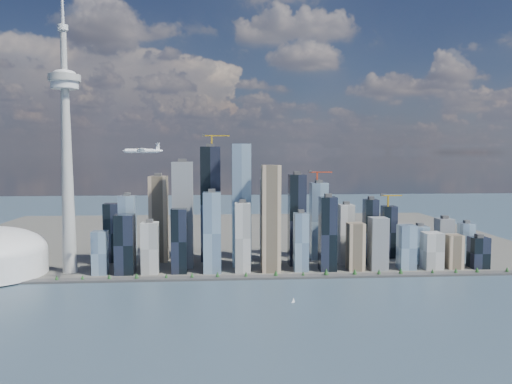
{
  "coord_description": "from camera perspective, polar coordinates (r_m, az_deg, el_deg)",
  "views": [
    {
      "loc": [
        -23.76,
        -614.51,
        222.39
      ],
      "look_at": [
        39.44,
        260.0,
        152.98
      ],
      "focal_mm": 35.0,
      "sensor_mm": 36.0,
      "label": 1
    }
  ],
  "objects": [
    {
      "name": "ground",
      "position": [
        653.95,
        -1.87,
        -15.36
      ],
      "size": [
        4000.0,
        4000.0,
        0.0
      ],
      "primitive_type": "plane",
      "color": "#2E4051",
      "rests_on": "ground"
    },
    {
      "name": "seawall",
      "position": [
        892.48,
        -2.52,
        -9.77
      ],
      "size": [
        1100.0,
        22.0,
        4.0
      ],
      "primitive_type": "cube",
      "color": "#383838",
      "rests_on": "ground"
    },
    {
      "name": "land",
      "position": [
        1333.16,
        -3.07,
        -5.02
      ],
      "size": [
        1400.0,
        900.0,
        3.0
      ],
      "primitive_type": "cube",
      "color": "#4C4C47",
      "rests_on": "ground"
    },
    {
      "name": "shoreline_trees",
      "position": [
        890.83,
        -2.52,
        -9.35
      ],
      "size": [
        960.53,
        7.2,
        8.8
      ],
      "color": "#3F2D1E",
      "rests_on": "seawall"
    },
    {
      "name": "skyscraper_cluster",
      "position": [
        965.56,
        0.87,
        -3.97
      ],
      "size": [
        736.0,
        142.0,
        257.26
      ],
      "color": "black",
      "rests_on": "land"
    },
    {
      "name": "needle_tower",
      "position": [
        965.0,
        -20.85,
        5.03
      ],
      "size": [
        56.0,
        56.0,
        550.5
      ],
      "color": "#A7A6A1",
      "rests_on": "land"
    },
    {
      "name": "airplane",
      "position": [
        800.89,
        -12.83,
        4.68
      ],
      "size": [
        61.96,
        55.29,
        15.35
      ],
      "rotation": [
        0.0,
        0.0,
        0.28
      ],
      "color": "white",
      "rests_on": "ground"
    },
    {
      "name": "sailboat_west",
      "position": [
        759.73,
        4.28,
        -12.3
      ],
      "size": [
        5.84,
        3.62,
        8.37
      ],
      "rotation": [
        0.0,
        0.0,
        0.42
      ],
      "color": "white",
      "rests_on": "ground"
    }
  ]
}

